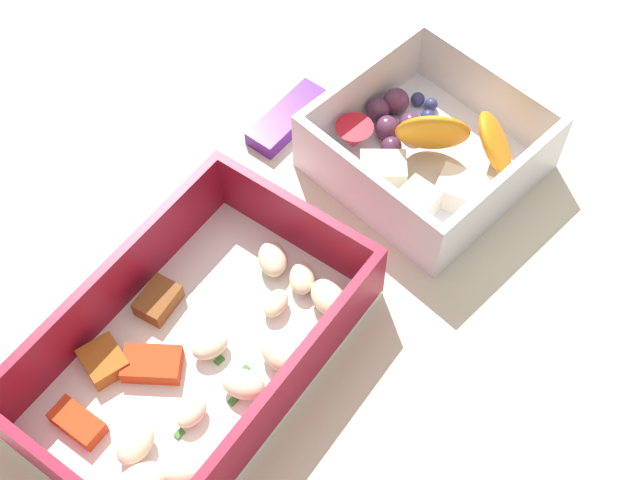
{
  "coord_description": "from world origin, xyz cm",
  "views": [
    {
      "loc": [
        -24.54,
        -19.33,
        50.71
      ],
      "look_at": [
        -1.99,
        1.52,
        4.0
      ],
      "focal_mm": 48.49,
      "sensor_mm": 36.0,
      "label": 1
    }
  ],
  "objects_px": {
    "pasta_container": "(197,353)",
    "candy_bar": "(288,118)",
    "paper_cup_liner": "(524,97)",
    "fruit_bowl": "(427,149)"
  },
  "relations": [
    {
      "from": "paper_cup_liner",
      "to": "fruit_bowl",
      "type": "bearing_deg",
      "value": 170.25
    },
    {
      "from": "fruit_bowl",
      "to": "candy_bar",
      "type": "height_order",
      "value": "fruit_bowl"
    },
    {
      "from": "pasta_container",
      "to": "candy_bar",
      "type": "distance_m",
      "value": 0.2
    },
    {
      "from": "fruit_bowl",
      "to": "candy_bar",
      "type": "bearing_deg",
      "value": 110.02
    },
    {
      "from": "fruit_bowl",
      "to": "paper_cup_liner",
      "type": "xyz_separation_m",
      "value": [
        0.1,
        -0.02,
        -0.01
      ]
    },
    {
      "from": "paper_cup_liner",
      "to": "candy_bar",
      "type": "bearing_deg",
      "value": 138.77
    },
    {
      "from": "pasta_container",
      "to": "paper_cup_liner",
      "type": "relative_size",
      "value": 6.54
    },
    {
      "from": "candy_bar",
      "to": "paper_cup_liner",
      "type": "height_order",
      "value": "paper_cup_liner"
    },
    {
      "from": "candy_bar",
      "to": "paper_cup_liner",
      "type": "bearing_deg",
      "value": -41.23
    },
    {
      "from": "pasta_container",
      "to": "paper_cup_liner",
      "type": "xyz_separation_m",
      "value": [
        0.31,
        -0.02,
        -0.01
      ]
    }
  ]
}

